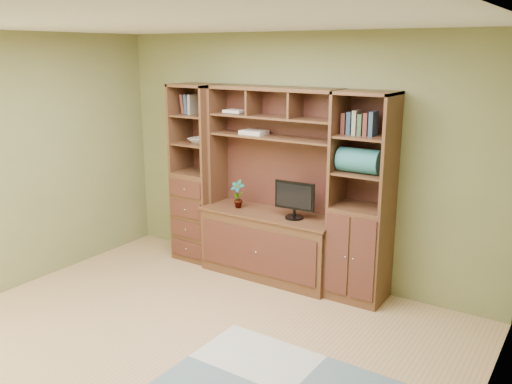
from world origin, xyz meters
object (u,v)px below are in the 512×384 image
Objects in this scene: right_tower at (362,199)px; monitor at (295,193)px; center_hutch at (269,186)px; left_tower at (198,174)px.

right_tower is 0.70m from monitor.
monitor is at bearing -173.85° from right_tower.
right_tower is (1.02, 0.04, 0.00)m from center_hutch.
right_tower is (2.02, 0.00, 0.00)m from left_tower.
center_hutch is at bearing -2.29° from left_tower.
right_tower is at bearing 2.87° from monitor.
left_tower is at bearing 173.49° from monitor.
center_hutch is 1.00× the size of right_tower.
left_tower is at bearing 180.00° from right_tower.
left_tower reaches higher than monitor.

